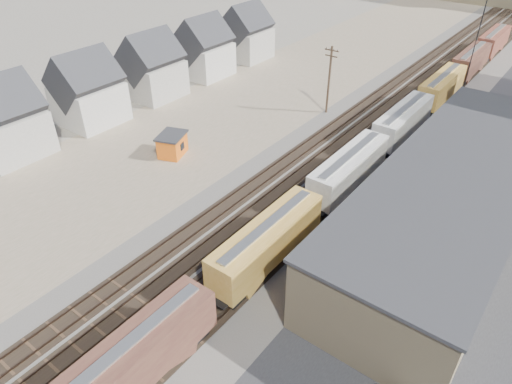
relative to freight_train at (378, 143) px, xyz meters
The scene contains 10 objects.
ground 33.06m from the freight_train, 96.62° to the right, with size 300.00×300.00×0.00m, color #6B6356.
ballast_bed 17.90m from the freight_train, 102.41° to the left, with size 18.00×200.00×0.06m, color #4C4742.
dirt_yard 25.04m from the freight_train, 163.00° to the left, with size 24.00×180.00×0.03m, color #71674D.
rail_tracks 18.01m from the freight_train, 104.13° to the left, with size 11.40×200.00×0.24m.
freight_train is the anchor object (origin of this frame).
warehouse 13.62m from the freight_train, 34.64° to the right, with size 12.40×40.40×7.25m.
utility_pole_north 15.61m from the freight_train, 142.98° to the left, with size 2.20×0.32×10.00m.
radio_mast 28.09m from the freight_train, 85.39° to the left, with size 1.20×0.16×18.00m.
townhouse_row 38.61m from the freight_train, 168.45° to the right, with size 8.15×68.16×10.47m.
maintenance_shed 25.45m from the freight_train, 147.45° to the right, with size 4.21×4.73×2.87m.
Camera 1 is at (21.44, -15.02, 28.94)m, focal length 32.00 mm.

